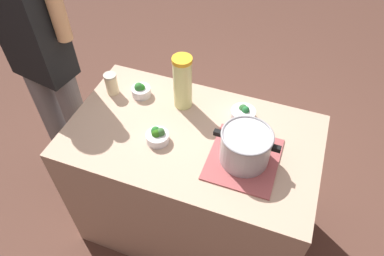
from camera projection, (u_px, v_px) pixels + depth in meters
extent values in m
plane|color=brown|center=(192.00, 220.00, 2.43)|extent=(8.00, 8.00, 0.00)
cube|color=tan|center=(192.00, 184.00, 2.10)|extent=(1.27, 0.74, 0.88)
cube|color=#A74F50|center=(243.00, 159.00, 1.67)|extent=(0.32, 0.36, 0.01)
cylinder|color=#B7B7BC|center=(245.00, 147.00, 1.60)|extent=(0.23, 0.23, 0.16)
torus|color=#99999E|center=(248.00, 135.00, 1.54)|extent=(0.24, 0.24, 0.01)
cube|color=black|center=(276.00, 149.00, 1.54)|extent=(0.04, 0.02, 0.02)
cube|color=black|center=(218.00, 133.00, 1.60)|extent=(0.04, 0.02, 0.02)
cylinder|color=#E0E98F|center=(183.00, 84.00, 1.82)|extent=(0.10, 0.10, 0.28)
cylinder|color=yellow|center=(182.00, 60.00, 1.70)|extent=(0.10, 0.10, 0.02)
ellipsoid|color=yellow|center=(180.00, 83.00, 1.82)|extent=(0.04, 0.04, 0.01)
cylinder|color=beige|center=(112.00, 84.00, 1.94)|extent=(0.07, 0.07, 0.11)
cylinder|color=#B2AD99|center=(110.00, 76.00, 1.90)|extent=(0.07, 0.07, 0.01)
cylinder|color=silver|center=(243.00, 114.00, 1.84)|extent=(0.13, 0.13, 0.05)
ellipsoid|color=#246F34|center=(246.00, 110.00, 1.82)|extent=(0.04, 0.04, 0.05)
ellipsoid|color=#2F6430|center=(243.00, 109.00, 1.83)|extent=(0.04, 0.04, 0.05)
cylinder|color=silver|center=(158.00, 137.00, 1.73)|extent=(0.11, 0.11, 0.05)
ellipsoid|color=#3C7236|center=(160.00, 132.00, 1.71)|extent=(0.04, 0.04, 0.05)
ellipsoid|color=#246D25|center=(156.00, 131.00, 1.71)|extent=(0.04, 0.04, 0.05)
ellipsoid|color=#33761A|center=(156.00, 134.00, 1.71)|extent=(0.05, 0.05, 0.05)
cylinder|color=silver|center=(141.00, 92.00, 1.95)|extent=(0.10, 0.10, 0.05)
ellipsoid|color=#268122|center=(141.00, 88.00, 1.93)|extent=(0.04, 0.04, 0.05)
ellipsoid|color=#2F7731|center=(139.00, 87.00, 1.93)|extent=(0.05, 0.05, 0.06)
cylinder|color=gray|center=(80.00, 129.00, 2.37)|extent=(0.14, 0.14, 0.91)
cylinder|color=gray|center=(55.00, 122.00, 2.42)|extent=(0.14, 0.14, 0.91)
cube|color=black|center=(30.00, 29.00, 1.85)|extent=(0.37, 0.26, 0.57)
cylinder|color=tan|center=(57.00, 12.00, 1.70)|extent=(0.08, 0.08, 0.30)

